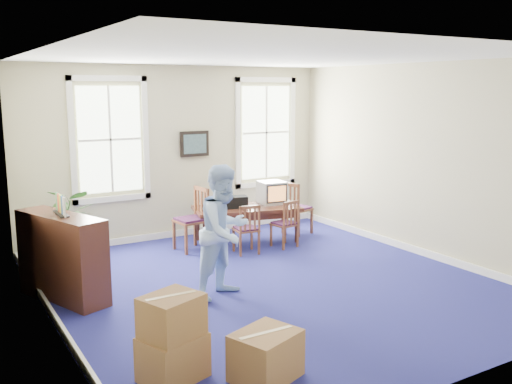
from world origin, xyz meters
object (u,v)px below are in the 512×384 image
chair_near_left (246,228)px  credenza (62,255)px  crt_tv (272,192)px  conference_table (247,224)px  potted_plant (62,225)px  cardboard_boxes (189,327)px  man (225,231)px

chair_near_left → credenza: 3.22m
crt_tv → chair_near_left: size_ratio=0.58×
conference_table → potted_plant: bearing=-171.7°
chair_near_left → potted_plant: (-2.81, 0.98, 0.20)m
chair_near_left → credenza: (-3.16, -0.58, 0.16)m
crt_tv → chair_near_left: crt_tv is taller
credenza → conference_table: bearing=-1.0°
conference_table → credenza: size_ratio=1.26×
credenza → potted_plant: (0.35, 1.56, 0.03)m
potted_plant → cardboard_boxes: bearing=-86.1°
cardboard_boxes → chair_near_left: bearing=52.2°
credenza → crt_tv: bearing=-2.9°
conference_table → cardboard_boxes: cardboard_boxes is taller
conference_table → cardboard_boxes: (-2.92, -3.91, 0.12)m
cardboard_boxes → credenza: bearing=103.3°
crt_tv → potted_plant: 3.78m
conference_table → chair_near_left: chair_near_left is taller
chair_near_left → man: man is taller
conference_table → crt_tv: bearing=18.5°
crt_tv → cardboard_boxes: bearing=-124.9°
chair_near_left → credenza: credenza is taller
conference_table → credenza: credenza is taller
conference_table → potted_plant: size_ratio=1.51×
man → credenza: size_ratio=1.18×
man → potted_plant: size_ratio=1.42×
chair_near_left → cardboard_boxes: size_ratio=0.55×
credenza → cardboard_boxes: credenza is taller
crt_tv → credenza: credenza is taller
chair_near_left → cardboard_boxes: (-2.53, -3.26, 0.01)m
man → potted_plant: bearing=99.4°
credenza → potted_plant: potted_plant is taller
conference_table → man: man is taller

